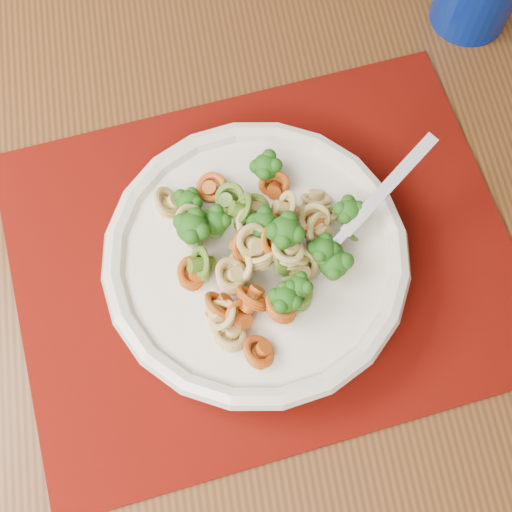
# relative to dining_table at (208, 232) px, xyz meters

# --- Properties ---
(dining_table) EXTENTS (1.65, 1.32, 0.72)m
(dining_table) POSITION_rel_dining_table_xyz_m (0.00, 0.00, 0.00)
(dining_table) COLOR #5A3219
(dining_table) RESTS_ON ground
(placemat) EXTENTS (0.56, 0.51, 0.00)m
(placemat) POSITION_rel_dining_table_xyz_m (0.07, -0.06, 0.10)
(placemat) COLOR #590D03
(placemat) RESTS_ON dining_table
(pasta_bowl) EXTENTS (0.27, 0.27, 0.05)m
(pasta_bowl) POSITION_rel_dining_table_xyz_m (0.06, -0.07, 0.13)
(pasta_bowl) COLOR silver
(pasta_bowl) RESTS_ON placemat
(pasta_broccoli_heap) EXTENTS (0.23, 0.23, 0.06)m
(pasta_broccoli_heap) POSITION_rel_dining_table_xyz_m (0.06, -0.07, 0.14)
(pasta_broccoli_heap) COLOR tan
(pasta_broccoli_heap) RESTS_ON pasta_bowl
(fork) EXTENTS (0.13, 0.16, 0.08)m
(fork) POSITION_rel_dining_table_xyz_m (0.12, -0.06, 0.14)
(fork) COLOR silver
(fork) RESTS_ON pasta_bowl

